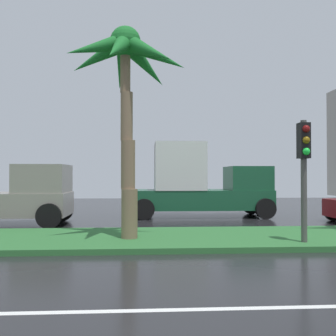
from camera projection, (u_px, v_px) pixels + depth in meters
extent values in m
cube|color=black|center=(147.00, 238.00, 12.67)|extent=(90.00, 42.00, 0.10)
cube|color=white|center=(152.00, 310.00, 5.69)|extent=(81.00, 0.14, 0.01)
cube|color=#2D6B33|center=(147.00, 239.00, 11.68)|extent=(85.50, 4.00, 0.15)
cylinder|color=#7C654B|center=(129.00, 214.00, 11.31)|extent=(0.46, 0.46, 1.40)
cylinder|color=#7C654B|center=(128.00, 165.00, 11.40)|extent=(0.41, 0.41, 1.40)
cylinder|color=#7C654B|center=(127.00, 116.00, 11.49)|extent=(0.35, 0.35, 1.40)
cylinder|color=#7C654B|center=(125.00, 69.00, 11.58)|extent=(0.29, 0.29, 1.40)
sphere|color=#1A6C27|center=(125.00, 42.00, 11.59)|extent=(0.90, 0.90, 0.90)
cone|color=#1A6C27|center=(155.00, 55.00, 11.51)|extent=(2.03, 0.85, 1.32)
cone|color=#1A6C27|center=(145.00, 65.00, 12.20)|extent=(1.75, 1.76, 1.48)
cone|color=#1A6C27|center=(122.00, 67.00, 12.37)|extent=(0.86, 1.98, 1.51)
cone|color=#1A6C27|center=(99.00, 57.00, 11.91)|extent=(2.04, 1.35, 1.21)
cone|color=#1A6C27|center=(97.00, 47.00, 11.06)|extent=(1.98, 1.53, 1.19)
cone|color=#1A6C27|center=(118.00, 48.00, 10.75)|extent=(0.92, 2.02, 1.40)
cone|color=#1A6C27|center=(147.00, 50.00, 11.04)|extent=(1.82, 1.75, 1.35)
cylinder|color=#4C4C47|center=(304.00, 181.00, 10.68)|extent=(0.16, 0.16, 3.28)
cube|color=black|center=(304.00, 141.00, 10.70)|extent=(0.28, 0.32, 0.96)
sphere|color=maroon|center=(306.00, 129.00, 10.53)|extent=(0.20, 0.20, 0.20)
sphere|color=#7F600F|center=(306.00, 140.00, 10.53)|extent=(0.20, 0.20, 0.20)
sphere|color=#1EEA3F|center=(306.00, 151.00, 10.52)|extent=(0.20, 0.20, 0.20)
cube|color=gray|center=(43.00, 179.00, 15.62)|extent=(1.90, 2.21, 1.10)
cylinder|color=black|center=(62.00, 210.00, 16.80)|extent=(0.92, 0.30, 0.92)
cylinder|color=black|center=(49.00, 216.00, 14.46)|extent=(0.92, 0.30, 0.92)
cube|color=#195133|center=(201.00, 199.00, 18.66)|extent=(6.40, 2.30, 0.90)
cube|color=#195133|center=(247.00, 178.00, 18.81)|extent=(1.90, 2.21, 1.10)
cube|color=silver|center=(179.00, 166.00, 18.62)|extent=(2.30, 2.35, 2.20)
cylinder|color=black|center=(251.00, 205.00, 19.99)|extent=(0.92, 0.30, 0.92)
cylinder|color=black|center=(265.00, 209.00, 17.65)|extent=(0.92, 0.30, 0.92)
cylinder|color=black|center=(144.00, 205.00, 19.64)|extent=(0.92, 0.30, 0.92)
cylinder|color=black|center=(144.00, 209.00, 17.31)|extent=(0.92, 0.30, 0.92)
cylinder|color=black|center=(333.00, 213.00, 16.93)|extent=(0.68, 0.22, 0.68)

